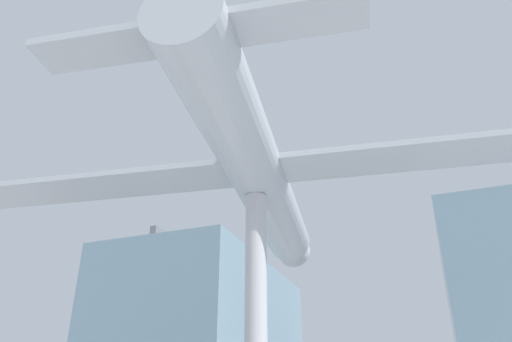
% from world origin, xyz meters
% --- Properties ---
extents(support_pylon_central, '(0.61, 0.61, 7.98)m').
position_xyz_m(support_pylon_central, '(0.00, 0.00, 3.99)').
color(support_pylon_central, '#B7B7BC').
rests_on(support_pylon_central, ground_plane).
extents(suspended_airplane, '(21.82, 15.36, 3.15)m').
position_xyz_m(suspended_airplane, '(-0.03, 0.21, 8.85)').
color(suspended_airplane, '#B2B7BC').
rests_on(suspended_airplane, support_pylon_central).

